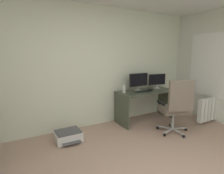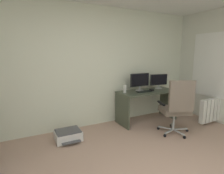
{
  "view_description": "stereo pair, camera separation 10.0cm",
  "coord_description": "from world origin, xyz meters",
  "views": [
    {
      "loc": [
        -1.38,
        -1.17,
        1.58
      ],
      "look_at": [
        0.29,
        1.79,
        0.96
      ],
      "focal_mm": 29.46,
      "sensor_mm": 36.0,
      "label": 1
    },
    {
      "loc": [
        -1.29,
        -1.22,
        1.58
      ],
      "look_at": [
        0.29,
        1.79,
        0.96
      ],
      "focal_mm": 29.46,
      "sensor_mm": 36.0,
      "label": 2
    }
  ],
  "objects": [
    {
      "name": "radiator",
      "position": [
        2.67,
        1.25,
        0.32
      ],
      "size": [
        0.95,
        0.1,
        0.52
      ],
      "color": "white",
      "rests_on": "ground"
    },
    {
      "name": "window_pane",
      "position": [
        2.76,
        1.25,
        1.31
      ],
      "size": [
        0.01,
        1.39,
        1.39
      ],
      "primitive_type": "cube",
      "color": "white"
    },
    {
      "name": "office_chair",
      "position": [
        1.39,
        1.2,
        0.59
      ],
      "size": [
        0.66,
        0.65,
        1.1
      ],
      "color": "#B7BABC",
      "rests_on": "ground"
    },
    {
      "name": "desktop_speaker",
      "position": [
        0.79,
        2.15,
        0.81
      ],
      "size": [
        0.07,
        0.07,
        0.17
      ],
      "primitive_type": "cylinder",
      "color": "silver",
      "rests_on": "desk"
    },
    {
      "name": "monitor_main",
      "position": [
        1.23,
        2.19,
        0.96
      ],
      "size": [
        0.5,
        0.18,
        0.4
      ],
      "color": "#B2B5B7",
      "rests_on": "desk"
    },
    {
      "name": "printer",
      "position": [
        -0.53,
        1.96,
        0.09
      ],
      "size": [
        0.47,
        0.45,
        0.19
      ],
      "color": "silver",
      "rests_on": "ground"
    },
    {
      "name": "window_frame",
      "position": [
        2.76,
        1.25,
        1.31
      ],
      "size": [
        0.02,
        1.47,
        1.47
      ],
      "primitive_type": "cube",
      "color": "white"
    },
    {
      "name": "desk",
      "position": [
        1.37,
        2.09,
        0.53
      ],
      "size": [
        1.38,
        0.59,
        0.72
      ],
      "color": "#42493A",
      "rests_on": "ground"
    },
    {
      "name": "keyboard",
      "position": [
        1.22,
        2.02,
        0.73
      ],
      "size": [
        0.35,
        0.15,
        0.02
      ],
      "primitive_type": "cube",
      "rotation": [
        0.0,
        0.0,
        -0.05
      ],
      "color": "black",
      "rests_on": "desk"
    },
    {
      "name": "monitor_secondary",
      "position": [
        1.8,
        2.19,
        0.93
      ],
      "size": [
        0.46,
        0.18,
        0.35
      ],
      "color": "#B2B5B7",
      "rests_on": "desk"
    },
    {
      "name": "wall_back",
      "position": [
        0.0,
        2.49,
        1.28
      ],
      "size": [
        5.54,
        0.1,
        2.56
      ],
      "primitive_type": "cube",
      "color": "silver",
      "rests_on": "ground"
    },
    {
      "name": "computer_mouse",
      "position": [
        1.46,
        2.04,
        0.74
      ],
      "size": [
        0.07,
        0.11,
        0.03
      ],
      "primitive_type": "cube",
      "rotation": [
        0.0,
        0.0,
        0.12
      ],
      "color": "black",
      "rests_on": "desk"
    }
  ]
}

